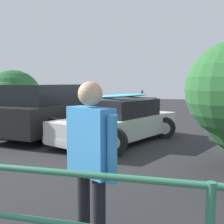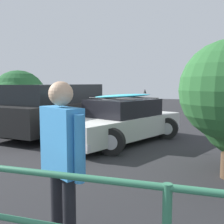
# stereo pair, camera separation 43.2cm
# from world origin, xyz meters

# --- Properties ---
(ground_plane) EXTENTS (44.00, 44.00, 0.02)m
(ground_plane) POSITION_xyz_m (0.00, 0.00, -0.01)
(ground_plane) COLOR #28282B
(ground_plane) RESTS_ON ground
(sedan_car) EXTENTS (3.12, 4.56, 1.54)m
(sedan_car) POSITION_xyz_m (-0.73, 0.04, 0.61)
(sedan_car) COLOR silver
(sedan_car) RESTS_ON ground
(suv_car) EXTENTS (2.92, 4.78, 1.69)m
(suv_car) POSITION_xyz_m (1.77, -0.36, 0.88)
(suv_car) COLOR black
(suv_car) RESTS_ON ground
(person_bystander) EXTENTS (0.62, 0.41, 1.77)m
(person_bystander) POSITION_xyz_m (-2.11, 5.48, 1.06)
(person_bystander) COLOR black
(person_bystander) RESTS_ON ground
(bush_near_right) EXTENTS (2.86, 2.54, 2.22)m
(bush_near_right) POSITION_xyz_m (3.32, -0.11, 1.00)
(bush_near_right) COLOR brown
(bush_near_right) RESTS_ON ground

